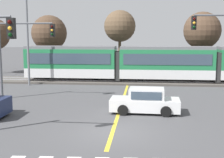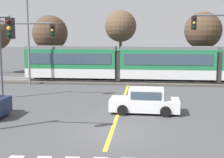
{
  "view_description": "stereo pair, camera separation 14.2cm",
  "coord_description": "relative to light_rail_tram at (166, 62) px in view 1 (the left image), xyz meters",
  "views": [
    {
      "loc": [
        1.47,
        -14.71,
        4.77
      ],
      "look_at": [
        -0.76,
        7.29,
        1.6
      ],
      "focal_mm": 50.0,
      "sensor_mm": 36.0,
      "label": 1
    },
    {
      "loc": [
        1.61,
        -14.69,
        4.77
      ],
      "look_at": [
        -0.76,
        7.29,
        1.6
      ],
      "focal_mm": 50.0,
      "sensor_mm": 36.0,
      "label": 2
    }
  ],
  "objects": [
    {
      "name": "street_lamp_west",
      "position": [
        -12.72,
        -2.69,
        3.33
      ],
      "size": [
        2.57,
        0.28,
        9.47
      ],
      "color": "slate",
      "rests_on": "ground"
    },
    {
      "name": "lane_centre_line",
      "position": [
        -3.69,
        -10.38,
        -2.04
      ],
      "size": [
        0.2,
        16.77,
        0.01
      ],
      "primitive_type": "cube",
      "color": "gold",
      "rests_on": "ground"
    },
    {
      "name": "track_bed",
      "position": [
        -3.69,
        0.01,
        -1.96
      ],
      "size": [
        120.0,
        4.0,
        0.18
      ],
      "primitive_type": "cube",
      "color": "#4C4742",
      "rests_on": "ground"
    },
    {
      "name": "bare_tree_west",
      "position": [
        -13.17,
        4.73,
        2.86
      ],
      "size": [
        4.11,
        4.11,
        6.98
      ],
      "color": "brown",
      "rests_on": "ground"
    },
    {
      "name": "sedan_crossing",
      "position": [
        -2.08,
        -12.11,
        -1.35
      ],
      "size": [
        4.26,
        2.04,
        1.52
      ],
      "color": "silver",
      "rests_on": "ground"
    },
    {
      "name": "bare_tree_east",
      "position": [
        -4.96,
        4.89,
        3.63
      ],
      "size": [
        3.59,
        3.59,
        7.51
      ],
      "color": "brown",
      "rests_on": "ground"
    },
    {
      "name": "light_rail_tram",
      "position": [
        0.0,
        0.0,
        0.0
      ],
      "size": [
        28.0,
        2.64,
        3.43
      ],
      "color": "silver",
      "rests_on": "track_bed"
    },
    {
      "name": "bare_tree_far_east",
      "position": [
        4.12,
        4.4,
        3.13
      ],
      "size": [
        4.07,
        4.07,
        7.23
      ],
      "color": "brown",
      "rests_on": "ground"
    },
    {
      "name": "rail_near",
      "position": [
        -3.69,
        -0.71,
        -1.82
      ],
      "size": [
        120.0,
        0.08,
        0.1
      ],
      "primitive_type": "cube",
      "color": "#939399",
      "rests_on": "track_bed"
    },
    {
      "name": "rail_far",
      "position": [
        -3.69,
        0.73,
        -1.82
      ],
      "size": [
        120.0,
        0.08,
        0.1
      ],
      "primitive_type": "cube",
      "color": "#939399",
      "rests_on": "track_bed"
    },
    {
      "name": "traffic_light_mid_left",
      "position": [
        -11.27,
        -8.93,
        1.94
      ],
      "size": [
        4.25,
        0.38,
        5.96
      ],
      "color": "#515459",
      "rests_on": "ground"
    },
    {
      "name": "ground_plane",
      "position": [
        -3.69,
        -16.19,
        -2.05
      ],
      "size": [
        200.0,
        200.0,
        0.0
      ],
      "primitive_type": "plane",
      "color": "#474749"
    }
  ]
}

